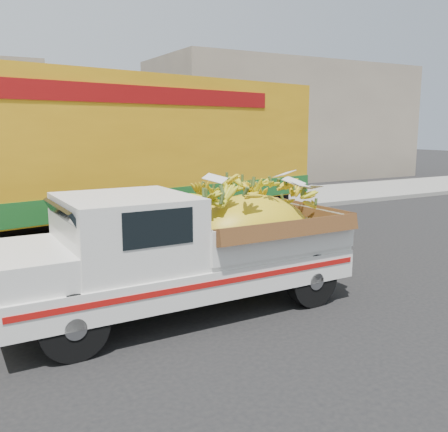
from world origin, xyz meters
TOP-DOWN VIEW (x-y plane):
  - ground at (0.00, 0.00)m, footprint 100.00×100.00m
  - curb at (0.00, 6.51)m, footprint 60.00×0.25m
  - sidewalk at (0.00, 8.61)m, footprint 60.00×4.00m
  - building_right at (14.00, 15.51)m, footprint 14.00×6.00m
  - pickup_truck at (0.97, -0.18)m, footprint 5.16×1.94m
  - semi_trailer at (0.30, 4.06)m, footprint 12.08×4.77m

SIDE VIEW (x-z plane):
  - ground at x=0.00m, z-range 0.00..0.00m
  - sidewalk at x=0.00m, z-range 0.00..0.14m
  - curb at x=0.00m, z-range 0.00..0.15m
  - pickup_truck at x=0.97m, z-range 0.07..1.87m
  - semi_trailer at x=0.30m, z-range 0.22..4.02m
  - building_right at x=14.00m, z-range 0.00..6.00m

